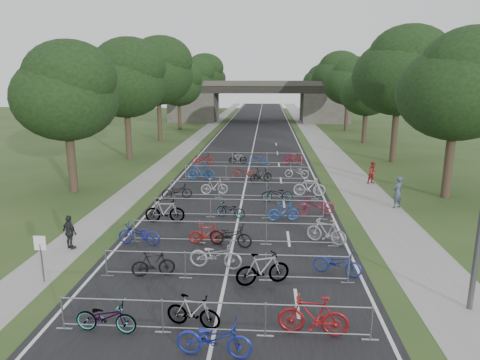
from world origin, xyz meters
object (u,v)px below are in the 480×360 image
(overpass_bridge, at_px, (259,101))
(park_sign, at_px, (41,250))
(pedestrian_b, at_px, (373,173))
(pedestrian_a, at_px, (398,192))
(bike_1, at_px, (193,312))
(pedestrian_c, at_px, (70,232))
(bike_0, at_px, (106,317))
(bike_2, at_px, (214,338))

(overpass_bridge, bearing_deg, park_sign, -96.26)
(park_sign, relative_size, pedestrian_b, 1.13)
(park_sign, relative_size, pedestrian_a, 0.95)
(park_sign, bearing_deg, overpass_bridge, 83.74)
(park_sign, xyz_separation_m, bike_1, (6.13, -2.64, -0.74))
(pedestrian_b, bearing_deg, park_sign, -161.36)
(overpass_bridge, height_order, bike_1, overpass_bridge)
(pedestrian_a, bearing_deg, pedestrian_c, -8.22)
(park_sign, distance_m, pedestrian_c, 3.22)
(bike_0, distance_m, bike_1, 2.60)
(park_sign, bearing_deg, bike_0, -40.67)
(park_sign, relative_size, bike_2, 0.86)
(pedestrian_c, bearing_deg, bike_0, 153.68)
(bike_2, height_order, pedestrian_b, pedestrian_b)
(overpass_bridge, distance_m, pedestrian_b, 46.58)
(bike_1, height_order, pedestrian_c, pedestrian_c)
(bike_0, bearing_deg, park_sign, 53.53)
(pedestrian_b, relative_size, pedestrian_c, 1.03)
(bike_2, relative_size, pedestrian_a, 1.10)
(bike_0, relative_size, bike_1, 1.08)
(pedestrian_a, distance_m, pedestrian_b, 5.98)
(overpass_bridge, bearing_deg, bike_2, -89.87)
(bike_2, distance_m, pedestrian_b, 22.35)
(bike_2, height_order, pedestrian_c, pedestrian_c)
(bike_2, bearing_deg, pedestrian_b, -18.84)
(bike_2, relative_size, pedestrian_c, 1.36)
(bike_2, distance_m, pedestrian_a, 17.06)
(bike_0, xyz_separation_m, pedestrian_a, (12.44, 13.51, 0.46))
(overpass_bridge, distance_m, bike_1, 64.72)
(bike_2, height_order, pedestrian_a, pedestrian_a)
(bike_0, distance_m, pedestrian_c, 7.38)
(bike_0, bearing_deg, bike_2, -101.52)
(overpass_bridge, relative_size, pedestrian_c, 19.86)
(bike_1, distance_m, pedestrian_b, 21.47)
(bike_1, bearing_deg, pedestrian_a, -24.12)
(bike_2, xyz_separation_m, pedestrian_a, (9.05, 14.46, 0.40))
(overpass_bridge, height_order, bike_0, overpass_bridge)
(pedestrian_b, bearing_deg, bike_1, -144.48)
(park_sign, height_order, pedestrian_b, park_sign)
(overpass_bridge, distance_m, bike_0, 65.21)
(bike_0, xyz_separation_m, pedestrian_b, (12.44, 19.48, 0.31))
(overpass_bridge, relative_size, pedestrian_b, 19.19)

